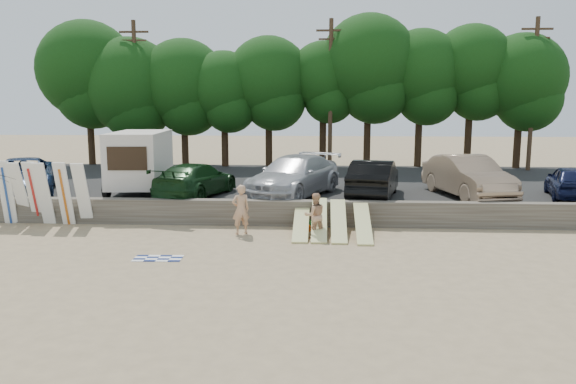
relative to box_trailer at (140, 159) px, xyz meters
name	(u,v)px	position (x,y,z in m)	size (l,w,h in m)	color
ground	(277,244)	(6.71, -6.22, -2.26)	(120.00, 120.00, 0.00)	tan
seawall	(283,213)	(6.71, -3.22, -1.76)	(44.00, 0.50, 1.00)	#6B6356
parking_lot	(293,188)	(6.71, 4.28, -1.91)	(44.00, 14.50, 0.70)	#282828
treeline	(277,76)	(5.34, 11.27, 4.17)	(33.23, 6.44, 9.54)	#382616
utility_poles	(331,91)	(8.71, 9.78, 3.17)	(25.80, 0.26, 9.00)	#473321
box_trailer	(140,159)	(0.00, 0.00, 0.00)	(2.79, 4.55, 2.78)	beige
car_0	(23,176)	(-5.33, -0.34, -0.77)	(2.62, 5.68, 1.58)	#142546
car_1	(196,180)	(2.70, -0.74, -0.82)	(2.06, 5.08, 1.47)	black
car_2	(294,176)	(7.00, -0.34, -0.68)	(2.47, 6.07, 1.76)	#B4B4B9
car_3	(374,179)	(10.48, -0.54, -0.74)	(1.74, 4.98, 1.64)	black
car_4	(468,176)	(14.56, -0.21, -0.65)	(1.92, 5.49, 1.81)	#9B7E62
car_5	(571,182)	(18.92, -0.27, -0.84)	(1.69, 4.20, 1.43)	#0E1333
surfboard_upright_0	(7,192)	(-4.20, -3.70, -0.98)	(0.50, 0.06, 2.60)	white
surfboard_upright_1	(20,193)	(-3.70, -3.60, -1.01)	(0.50, 0.06, 2.60)	white
surfboard_upright_2	(34,193)	(-3.12, -3.64, -0.99)	(0.50, 0.06, 2.60)	white
surfboard_upright_3	(44,194)	(-2.64, -3.79, -1.00)	(0.50, 0.06, 2.60)	white
surfboard_upright_4	(64,194)	(-1.81, -3.83, -0.99)	(0.50, 0.06, 2.60)	white
surfboard_upright_5	(82,194)	(-1.11, -3.75, -1.01)	(0.50, 0.06, 2.60)	white
surfboard_low_0	(301,223)	(7.48, -4.64, -1.85)	(0.56, 3.00, 0.07)	#D8D588
surfboard_low_1	(319,219)	(8.15, -4.69, -1.70)	(0.56, 3.00, 0.07)	#D8D588
surfboard_low_2	(338,221)	(8.85, -4.73, -1.72)	(0.56, 3.00, 0.07)	#D8D588
surfboard_low_3	(363,223)	(9.72, -4.85, -1.76)	(0.56, 3.00, 0.07)	#D8D588
beachgoer_a	(241,209)	(5.27, -4.77, -1.34)	(0.67, 0.44, 1.84)	tan
beachgoer_b	(315,215)	(7.99, -5.18, -1.45)	(0.79, 0.62, 1.63)	tan
cooler	(314,225)	(7.96, -3.82, -2.10)	(0.38, 0.30, 0.32)	#268C42
gear_bag	(306,228)	(7.65, -4.13, -2.15)	(0.30, 0.25, 0.22)	orange
beach_towel	(158,258)	(3.15, -8.18, -2.25)	(1.50, 1.50, 0.00)	white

